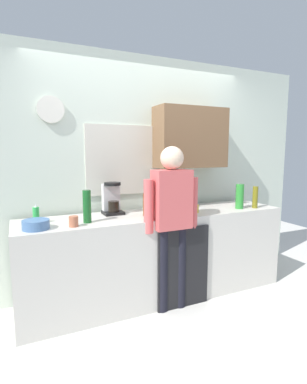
{
  "coord_description": "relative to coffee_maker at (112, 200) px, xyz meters",
  "views": [
    {
      "loc": [
        -1.33,
        -2.48,
        1.56
      ],
      "look_at": [
        -0.07,
        0.25,
        1.14
      ],
      "focal_mm": 28.02,
      "sensor_mm": 36.0,
      "label": 1
    }
  ],
  "objects": [
    {
      "name": "ground_plane",
      "position": [
        0.44,
        -0.49,
        -1.05
      ],
      "size": [
        8.0,
        8.0,
        0.0
      ],
      "primitive_type": "plane",
      "color": "silver"
    },
    {
      "name": "kitchen_counter",
      "position": [
        0.44,
        -0.19,
        -0.6
      ],
      "size": [
        2.82,
        0.64,
        0.91
      ],
      "primitive_type": "cube",
      "color": "beige",
      "rests_on": "ground_plane"
    },
    {
      "name": "dishwasher_panel",
      "position": [
        0.56,
        -0.52,
        -0.65
      ],
      "size": [
        0.56,
        0.02,
        0.82
      ],
      "primitive_type": "cube",
      "color": "black",
      "rests_on": "ground_plane"
    },
    {
      "name": "back_wall_assembly",
      "position": [
        0.5,
        0.21,
        0.31
      ],
      "size": [
        4.42,
        0.42,
        2.6
      ],
      "color": "silver",
      "rests_on": "ground_plane"
    },
    {
      "name": "coffee_maker",
      "position": [
        0.0,
        0.0,
        0.0
      ],
      "size": [
        0.2,
        0.2,
        0.33
      ],
      "color": "black",
      "rests_on": "kitchen_counter"
    },
    {
      "name": "bottle_amber_beer",
      "position": [
        0.28,
        -0.25,
        -0.03
      ],
      "size": [
        0.06,
        0.06,
        0.23
      ],
      "primitive_type": "cylinder",
      "color": "brown",
      "rests_on": "kitchen_counter"
    },
    {
      "name": "bottle_green_wine",
      "position": [
        -0.32,
        -0.29,
        0.0
      ],
      "size": [
        0.07,
        0.07,
        0.3
      ],
      "primitive_type": "cylinder",
      "color": "#195923",
      "rests_on": "kitchen_counter"
    },
    {
      "name": "bottle_clear_soda",
      "position": [
        1.39,
        -0.34,
        -0.01
      ],
      "size": [
        0.09,
        0.09,
        0.28
      ],
      "primitive_type": "cylinder",
      "color": "#2D8C33",
      "rests_on": "kitchen_counter"
    },
    {
      "name": "bottle_red_vinegar",
      "position": [
        1.58,
        -0.1,
        -0.04
      ],
      "size": [
        0.06,
        0.06,
        0.22
      ],
      "primitive_type": "cylinder",
      "color": "maroon",
      "rests_on": "kitchen_counter"
    },
    {
      "name": "bottle_olive_oil",
      "position": [
        1.58,
        -0.39,
        -0.02
      ],
      "size": [
        0.06,
        0.06,
        0.25
      ],
      "primitive_type": "cylinder",
      "color": "olive",
      "rests_on": "kitchen_counter"
    },
    {
      "name": "cup_blue_mug",
      "position": [
        0.95,
        -0.02,
        -0.1
      ],
      "size": [
        0.08,
        0.08,
        0.1
      ],
      "primitive_type": "cylinder",
      "color": "#3351B2",
      "rests_on": "kitchen_counter"
    },
    {
      "name": "cup_terracotta_mug",
      "position": [
        -0.46,
        -0.38,
        -0.1
      ],
      "size": [
        0.08,
        0.08,
        0.09
      ],
      "primitive_type": "cylinder",
      "color": "#B26647",
      "rests_on": "kitchen_counter"
    },
    {
      "name": "cup_yellow_cup",
      "position": [
        0.82,
        -0.32,
        -0.1
      ],
      "size": [
        0.07,
        0.07,
        0.08
      ],
      "primitive_type": "cylinder",
      "color": "yellow",
      "rests_on": "kitchen_counter"
    },
    {
      "name": "mixing_bowl",
      "position": [
        -0.76,
        -0.34,
        -0.11
      ],
      "size": [
        0.22,
        0.22,
        0.08
      ],
      "primitive_type": "cylinder",
      "color": "#4C72A5",
      "rests_on": "kitchen_counter"
    },
    {
      "name": "potted_plant",
      "position": [
        0.5,
        -0.2,
        -0.01
      ],
      "size": [
        0.15,
        0.15,
        0.23
      ],
      "color": "#9E5638",
      "rests_on": "kitchen_counter"
    },
    {
      "name": "dish_soap",
      "position": [
        -0.75,
        -0.13,
        -0.07
      ],
      "size": [
        0.06,
        0.06,
        0.18
      ],
      "color": "green",
      "rests_on": "kitchen_counter"
    },
    {
      "name": "person_at_sink",
      "position": [
        0.44,
        -0.49,
        -0.11
      ],
      "size": [
        0.57,
        0.22,
        1.6
      ],
      "rotation": [
        0.0,
        0.0,
        0.14
      ],
      "color": "black",
      "rests_on": "ground_plane"
    }
  ]
}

